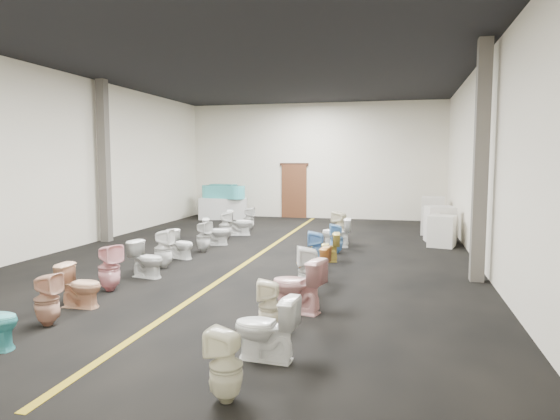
# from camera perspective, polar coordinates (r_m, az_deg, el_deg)

# --- Properties ---
(floor) EXTENTS (16.00, 16.00, 0.00)m
(floor) POSITION_cam_1_polar(r_m,az_deg,el_deg) (12.11, -2.50, -5.17)
(floor) COLOR black
(floor) RESTS_ON ground
(ceiling) EXTENTS (16.00, 16.00, 0.00)m
(ceiling) POSITION_cam_1_polar(r_m,az_deg,el_deg) (12.10, -2.60, 16.26)
(ceiling) COLOR black
(ceiling) RESTS_ON ground
(wall_back) EXTENTS (10.00, 0.00, 10.00)m
(wall_back) POSITION_cam_1_polar(r_m,az_deg,el_deg) (19.70, 3.95, 5.61)
(wall_back) COLOR silver
(wall_back) RESTS_ON ground
(wall_left) EXTENTS (0.00, 16.00, 16.00)m
(wall_left) POSITION_cam_1_polar(r_m,az_deg,el_deg) (14.12, -22.52, 5.14)
(wall_left) COLOR silver
(wall_left) RESTS_ON ground
(wall_right) EXTENTS (0.00, 16.00, 16.00)m
(wall_right) POSITION_cam_1_polar(r_m,az_deg,el_deg) (11.55, 22.13, 5.11)
(wall_right) COLOR silver
(wall_right) RESTS_ON ground
(aisle_stripe) EXTENTS (0.12, 15.60, 0.01)m
(aisle_stripe) POSITION_cam_1_polar(r_m,az_deg,el_deg) (12.11, -2.50, -5.16)
(aisle_stripe) COLOR olive
(aisle_stripe) RESTS_ON floor
(back_door) EXTENTS (1.00, 0.10, 2.10)m
(back_door) POSITION_cam_1_polar(r_m,az_deg,el_deg) (19.83, 1.62, 2.16)
(back_door) COLOR #562D19
(back_door) RESTS_ON floor
(door_frame) EXTENTS (1.15, 0.08, 0.10)m
(door_frame) POSITION_cam_1_polar(r_m,az_deg,el_deg) (19.81, 1.63, 5.25)
(door_frame) COLOR #331C11
(door_frame) RESTS_ON back_door
(column_left) EXTENTS (0.25, 0.25, 4.50)m
(column_left) POSITION_cam_1_polar(r_m,az_deg,el_deg) (14.81, -19.45, 5.26)
(column_left) COLOR #59544C
(column_left) RESTS_ON floor
(column_right) EXTENTS (0.25, 0.25, 4.50)m
(column_right) POSITION_cam_1_polar(r_m,az_deg,el_deg) (10.03, 21.98, 5.08)
(column_right) COLOR #59544C
(column_right) RESTS_ON floor
(display_table) EXTENTS (2.01, 1.37, 0.81)m
(display_table) POSITION_cam_1_polar(r_m,az_deg,el_deg) (19.59, -6.48, 0.19)
(display_table) COLOR silver
(display_table) RESTS_ON floor
(bathtub) EXTENTS (1.83, 0.92, 0.55)m
(bathtub) POSITION_cam_1_polar(r_m,az_deg,el_deg) (19.54, -6.51, 2.13)
(bathtub) COLOR #44C0C5
(bathtub) RESTS_ON display_table
(appliance_crate_a) EXTENTS (0.79, 0.79, 0.83)m
(appliance_crate_a) POSITION_cam_1_polar(r_m,az_deg,el_deg) (13.88, 18.00, -2.31)
(appliance_crate_a) COLOR silver
(appliance_crate_a) RESTS_ON floor
(appliance_crate_b) EXTENTS (0.85, 0.85, 1.01)m
(appliance_crate_b) POSITION_cam_1_polar(r_m,az_deg,el_deg) (14.59, 17.80, -1.57)
(appliance_crate_b) COLOR silver
(appliance_crate_b) RESTS_ON floor
(appliance_crate_c) EXTENTS (0.93, 0.93, 0.83)m
(appliance_crate_c) POSITION_cam_1_polar(r_m,az_deg,el_deg) (16.00, 17.42, -1.25)
(appliance_crate_c) COLOR silver
(appliance_crate_c) RESTS_ON floor
(appliance_crate_d) EXTENTS (0.79, 0.79, 1.05)m
(appliance_crate_d) POSITION_cam_1_polar(r_m,az_deg,el_deg) (17.68, 17.07, -0.24)
(appliance_crate_d) COLOR silver
(appliance_crate_d) RESTS_ON floor
(toilet_left_1) EXTENTS (0.35, 0.34, 0.74)m
(toilet_left_1) POSITION_cam_1_polar(r_m,az_deg,el_deg) (7.71, -25.09, -9.24)
(toilet_left_1) COLOR tan
(toilet_left_1) RESTS_ON floor
(toilet_left_2) EXTENTS (0.68, 0.40, 0.69)m
(toilet_left_2) POSITION_cam_1_polar(r_m,az_deg,el_deg) (8.45, -21.85, -8.01)
(toilet_left_2) COLOR #EBAD85
(toilet_left_2) RESTS_ON floor
(toilet_left_3) EXTENTS (0.49, 0.49, 0.83)m
(toilet_left_3) POSITION_cam_1_polar(r_m,az_deg,el_deg) (9.27, -18.93, -6.25)
(toilet_left_3) COLOR #F4AAB1
(toilet_left_3) RESTS_ON floor
(toilet_left_4) EXTENTS (0.77, 0.53, 0.72)m
(toilet_left_4) POSITION_cam_1_polar(r_m,az_deg,el_deg) (10.14, -14.96, -5.45)
(toilet_left_4) COLOR silver
(toilet_left_4) RESTS_ON floor
(toilet_left_5) EXTENTS (0.40, 0.39, 0.83)m
(toilet_left_5) POSITION_cam_1_polar(r_m,az_deg,el_deg) (10.89, -13.18, -4.33)
(toilet_left_5) COLOR white
(toilet_left_5) RESTS_ON floor
(toilet_left_6) EXTENTS (0.74, 0.55, 0.67)m
(toilet_left_6) POSITION_cam_1_polar(r_m,az_deg,el_deg) (11.87, -11.24, -3.86)
(toilet_left_6) COLOR white
(toilet_left_6) RESTS_ON floor
(toilet_left_7) EXTENTS (0.44, 0.44, 0.77)m
(toilet_left_7) POSITION_cam_1_polar(r_m,az_deg,el_deg) (12.59, -8.74, -3.04)
(toilet_left_7) COLOR silver
(toilet_left_7) RESTS_ON floor
(toilet_left_8) EXTENTS (0.81, 0.62, 0.74)m
(toilet_left_8) POSITION_cam_1_polar(r_m,az_deg,el_deg) (13.57, -7.29, -2.45)
(toilet_left_8) COLOR silver
(toilet_left_8) RESTS_ON floor
(toilet_left_9) EXTENTS (0.48, 0.48, 0.82)m
(toilet_left_9) POSITION_cam_1_polar(r_m,az_deg,el_deg) (14.47, -6.26, -1.77)
(toilet_left_9) COLOR silver
(toilet_left_9) RESTS_ON floor
(toilet_left_10) EXTENTS (0.84, 0.62, 0.77)m
(toilet_left_10) POSITION_cam_1_polar(r_m,az_deg,el_deg) (15.27, -4.65, -1.44)
(toilet_left_10) COLOR white
(toilet_left_10) RESTS_ON floor
(toilet_left_11) EXTENTS (0.37, 0.36, 0.76)m
(toilet_left_11) POSITION_cam_1_polar(r_m,az_deg,el_deg) (16.23, -3.58, -1.03)
(toilet_left_11) COLOR silver
(toilet_left_11) RESTS_ON floor
(toilet_right_0) EXTENTS (0.37, 0.36, 0.72)m
(toilet_right_0) POSITION_cam_1_polar(r_m,az_deg,el_deg) (4.96, -6.20, -17.28)
(toilet_right_0) COLOR beige
(toilet_right_0) RESTS_ON floor
(toilet_right_1) EXTENTS (0.77, 0.48, 0.76)m
(toilet_right_1) POSITION_cam_1_polar(r_m,az_deg,el_deg) (5.86, -1.66, -13.31)
(toilet_right_1) COLOR white
(toilet_right_1) RESTS_ON floor
(toilet_right_2) EXTENTS (0.38, 0.37, 0.72)m
(toilet_right_2) POSITION_cam_1_polar(r_m,az_deg,el_deg) (6.74, -1.13, -10.93)
(toilet_right_2) COLOR #F5EBCC
(toilet_right_2) RESTS_ON floor
(toilet_right_3) EXTENTS (0.91, 0.66, 0.84)m
(toilet_right_3) POSITION_cam_1_polar(r_m,az_deg,el_deg) (7.59, 1.99, -8.56)
(toilet_right_3) COLOR #E1A2A1
(toilet_right_3) RESTS_ON floor
(toilet_right_4) EXTENTS (0.48, 0.48, 0.85)m
(toilet_right_4) POSITION_cam_1_polar(r_m,az_deg,el_deg) (8.47, 3.34, -7.00)
(toilet_right_4) COLOR white
(toilet_right_4) RESTS_ON floor
(toilet_right_5) EXTENTS (0.69, 0.45, 0.66)m
(toilet_right_5) POSITION_cam_1_polar(r_m,az_deg,el_deg) (9.58, 3.75, -6.08)
(toilet_right_5) COLOR orange
(toilet_right_5) RESTS_ON floor
(toilet_right_6) EXTENTS (0.41, 0.41, 0.81)m
(toilet_right_6) POSITION_cam_1_polar(r_m,az_deg,el_deg) (10.49, 4.24, -4.63)
(toilet_right_6) COLOR #6299D3
(toilet_right_6) RESTS_ON floor
(toilet_right_7) EXTENTS (0.70, 0.47, 0.66)m
(toilet_right_7) POSITION_cam_1_polar(r_m,az_deg,el_deg) (11.33, 5.20, -4.25)
(toilet_right_7) COLOR gold
(toilet_right_7) RESTS_ON floor
(toilet_right_8) EXTENTS (0.40, 0.40, 0.73)m
(toilet_right_8) POSITION_cam_1_polar(r_m,az_deg,el_deg) (12.37, 6.48, -3.26)
(toilet_right_8) COLOR #68A3DB
(toilet_right_8) RESTS_ON floor
(toilet_right_9) EXTENTS (0.78, 0.48, 0.77)m
(toilet_right_9) POSITION_cam_1_polar(r_m,az_deg,el_deg) (13.22, 6.48, -2.58)
(toilet_right_9) COLOR white
(toilet_right_9) RESTS_ON floor
(toilet_right_10) EXTENTS (0.52, 0.51, 0.86)m
(toilet_right_10) POSITION_cam_1_polar(r_m,az_deg,el_deg) (14.13, 6.87, -1.87)
(toilet_right_10) COLOR beige
(toilet_right_10) RESTS_ON floor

